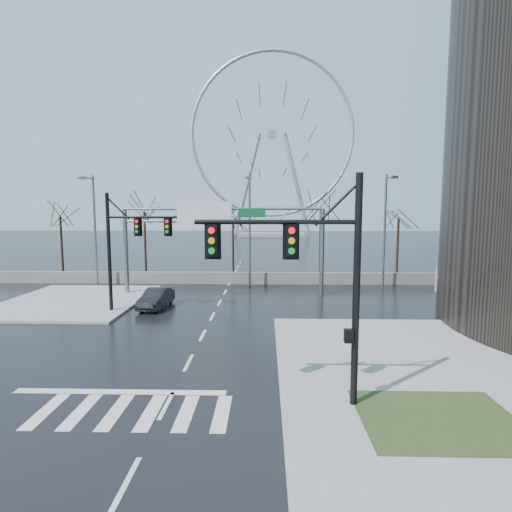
{
  "coord_description": "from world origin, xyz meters",
  "views": [
    {
      "loc": [
        3.47,
        -17.21,
        6.71
      ],
      "look_at": [
        2.84,
        7.61,
        4.0
      ],
      "focal_mm": 28.0,
      "sensor_mm": 36.0,
      "label": 1
    }
  ],
  "objects_px": {
    "signal_mast_near": "(316,268)",
    "car": "(156,298)",
    "signal_mast_far": "(125,241)",
    "sign_gantry": "(219,232)",
    "ferris_wheel": "(272,141)"
  },
  "relations": [
    {
      "from": "signal_mast_far",
      "to": "sign_gantry",
      "type": "bearing_deg",
      "value": 47.53
    },
    {
      "from": "ferris_wheel",
      "to": "signal_mast_far",
      "type": "bearing_deg",
      "value": -97.2
    },
    {
      "from": "signal_mast_near",
      "to": "car",
      "type": "relative_size",
      "value": 1.95
    },
    {
      "from": "sign_gantry",
      "to": "signal_mast_far",
      "type": "bearing_deg",
      "value": -132.47
    },
    {
      "from": "signal_mast_far",
      "to": "car",
      "type": "height_order",
      "value": "signal_mast_far"
    },
    {
      "from": "signal_mast_far",
      "to": "sign_gantry",
      "type": "relative_size",
      "value": 0.49
    },
    {
      "from": "sign_gantry",
      "to": "car",
      "type": "bearing_deg",
      "value": -130.26
    },
    {
      "from": "signal_mast_near",
      "to": "sign_gantry",
      "type": "height_order",
      "value": "signal_mast_near"
    },
    {
      "from": "signal_mast_far",
      "to": "car",
      "type": "bearing_deg",
      "value": 41.03
    },
    {
      "from": "signal_mast_near",
      "to": "ferris_wheel",
      "type": "distance_m",
      "value": 101.29
    },
    {
      "from": "sign_gantry",
      "to": "ferris_wheel",
      "type": "relative_size",
      "value": 0.32
    },
    {
      "from": "signal_mast_near",
      "to": "ferris_wheel",
      "type": "xyz_separation_m",
      "value": [
        -0.14,
        99.04,
        21.26
      ]
    },
    {
      "from": "sign_gantry",
      "to": "car",
      "type": "height_order",
      "value": "sign_gantry"
    },
    {
      "from": "car",
      "to": "signal_mast_near",
      "type": "bearing_deg",
      "value": -51.46
    },
    {
      "from": "signal_mast_far",
      "to": "car",
      "type": "distance_m",
      "value": 4.65
    }
  ]
}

